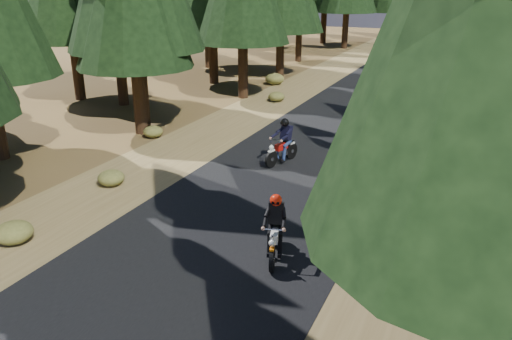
{
  "coord_description": "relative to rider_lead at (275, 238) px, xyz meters",
  "views": [
    {
      "loc": [
        5.13,
        -9.84,
        5.8
      ],
      "look_at": [
        0.0,
        1.5,
        1.1
      ],
      "focal_mm": 35.0,
      "sensor_mm": 36.0,
      "label": 1
    }
  ],
  "objects": [
    {
      "name": "ground",
      "position": [
        -1.49,
        0.78,
        -0.5
      ],
      "size": [
        120.0,
        120.0,
        0.0
      ],
      "primitive_type": "plane",
      "color": "#49361A",
      "rests_on": "ground"
    },
    {
      "name": "road",
      "position": [
        -1.49,
        5.78,
        -0.49
      ],
      "size": [
        6.0,
        100.0,
        0.01
      ],
      "primitive_type": "cube",
      "color": "black",
      "rests_on": "ground"
    },
    {
      "name": "shoulder_l",
      "position": [
        -6.09,
        5.78,
        -0.5
      ],
      "size": [
        3.2,
        100.0,
        0.01
      ],
      "primitive_type": "cube",
      "color": "brown",
      "rests_on": "ground"
    },
    {
      "name": "shoulder_r",
      "position": [
        3.11,
        5.78,
        -0.5
      ],
      "size": [
        3.2,
        100.0,
        0.01
      ],
      "primitive_type": "cube",
      "color": "brown",
      "rests_on": "ground"
    },
    {
      "name": "understory_shrubs",
      "position": [
        -0.52,
        8.5,
        -0.22
      ],
      "size": [
        15.13,
        32.12,
        0.68
      ],
      "color": "#474C1E",
      "rests_on": "ground"
    },
    {
      "name": "rider_lead",
      "position": [
        0.0,
        0.0,
        0.0
      ],
      "size": [
        0.95,
        1.74,
        1.48
      ],
      "rotation": [
        0.0,
        0.0,
        3.43
      ],
      "color": "white",
      "rests_on": "road"
    },
    {
      "name": "rider_follow",
      "position": [
        -2.17,
        5.89,
        0.02
      ],
      "size": [
        0.97,
        1.8,
        1.54
      ],
      "rotation": [
        0.0,
        0.0,
        2.86
      ],
      "color": "#940E09",
      "rests_on": "road"
    }
  ]
}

